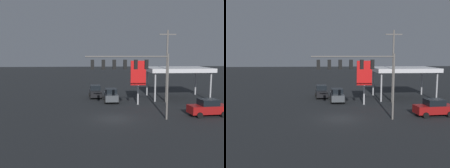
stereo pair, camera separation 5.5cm
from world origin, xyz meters
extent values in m
plane|color=black|center=(0.00, 0.00, 0.00)|extent=(200.00, 200.00, 0.00)
cylinder|color=slate|center=(-5.69, 0.74, 3.53)|extent=(0.20, 0.20, 7.05)
cylinder|color=slate|center=(-1.36, 0.74, 6.75)|extent=(8.66, 0.14, 0.14)
cube|color=black|center=(-3.40, 0.74, 5.93)|extent=(0.36, 0.28, 1.00)
sphere|color=#360505|center=(-3.40, 0.56, 6.23)|extent=(0.22, 0.22, 0.22)
sphere|color=yellow|center=(-3.40, 0.56, 5.93)|extent=(0.22, 0.22, 0.22)
sphere|color=black|center=(-3.40, 0.56, 5.63)|extent=(0.22, 0.22, 0.22)
cube|color=black|center=(-2.27, 0.74, 5.93)|extent=(0.36, 0.28, 1.00)
sphere|color=#360505|center=(-2.27, 0.56, 6.23)|extent=(0.22, 0.22, 0.22)
sphere|color=yellow|center=(-2.27, 0.56, 5.93)|extent=(0.22, 0.22, 0.22)
sphere|color=black|center=(-2.27, 0.56, 5.63)|extent=(0.22, 0.22, 0.22)
cube|color=black|center=(-1.15, 0.74, 5.93)|extent=(0.36, 0.28, 1.00)
sphere|color=#360505|center=(-1.15, 0.56, 6.23)|extent=(0.22, 0.22, 0.22)
sphere|color=yellow|center=(-1.15, 0.56, 5.93)|extent=(0.22, 0.22, 0.22)
sphere|color=black|center=(-1.15, 0.56, 5.63)|extent=(0.22, 0.22, 0.22)
cube|color=black|center=(-0.02, 0.74, 5.93)|extent=(0.36, 0.28, 1.00)
sphere|color=#360505|center=(-0.02, 0.56, 6.23)|extent=(0.22, 0.22, 0.22)
sphere|color=yellow|center=(-0.02, 0.56, 5.93)|extent=(0.22, 0.22, 0.22)
sphere|color=black|center=(-0.02, 0.56, 5.63)|extent=(0.22, 0.22, 0.22)
cube|color=black|center=(1.10, 0.74, 5.93)|extent=(0.36, 0.28, 1.00)
sphere|color=#360505|center=(1.10, 0.56, 6.23)|extent=(0.22, 0.22, 0.22)
sphere|color=yellow|center=(1.10, 0.56, 5.93)|extent=(0.22, 0.22, 0.22)
sphere|color=black|center=(1.10, 0.56, 5.63)|extent=(0.22, 0.22, 0.22)
cube|color=black|center=(2.23, 0.74, 5.93)|extent=(0.36, 0.28, 1.00)
sphere|color=#360505|center=(2.23, 0.56, 6.23)|extent=(0.22, 0.22, 0.22)
sphere|color=yellow|center=(2.23, 0.56, 5.93)|extent=(0.22, 0.22, 0.22)
sphere|color=black|center=(2.23, 0.56, 5.63)|extent=(0.22, 0.22, 0.22)
cylinder|color=slate|center=(-8.35, -8.38, 5.14)|extent=(0.26, 0.26, 10.28)
cube|color=slate|center=(-8.35, -8.38, 9.68)|extent=(2.40, 0.14, 0.14)
cube|color=silver|center=(-11.06, -11.71, 4.53)|extent=(9.58, 6.66, 0.60)
cube|color=red|center=(-11.06, -15.07, 4.53)|extent=(9.58, 0.06, 0.36)
cylinder|color=#B7B7BC|center=(-15.25, -14.45, 2.11)|extent=(0.24, 0.24, 4.23)
cylinder|color=#B7B7BC|center=(-6.87, -14.45, 2.11)|extent=(0.24, 0.24, 4.23)
cylinder|color=#B7B7BC|center=(-15.25, -8.98, 2.11)|extent=(0.24, 0.24, 4.23)
cylinder|color=#B7B7BC|center=(-6.87, -8.98, 2.11)|extent=(0.24, 0.24, 4.23)
cylinder|color=#B7B7BC|center=(-3.99, -7.12, 3.02)|extent=(0.24, 0.24, 6.05)
cube|color=red|center=(-3.99, -7.12, 4.38)|extent=(2.09, 0.24, 3.34)
cube|color=black|center=(-3.99, -7.25, 4.38)|extent=(1.47, 0.04, 1.17)
cube|color=#474C51|center=(-0.41, -9.41, 0.78)|extent=(1.81, 4.40, 0.90)
cube|color=black|center=(-0.41, -9.41, 1.58)|extent=(1.66, 2.00, 0.70)
cylinder|color=black|center=(-1.34, -7.98, 0.33)|extent=(0.22, 0.66, 0.66)
cylinder|color=black|center=(0.50, -7.98, 0.33)|extent=(0.22, 0.66, 0.66)
cylinder|color=black|center=(-1.33, -10.84, 0.33)|extent=(0.22, 0.66, 0.66)
cylinder|color=black|center=(0.51, -10.84, 0.33)|extent=(0.22, 0.66, 0.66)
cube|color=black|center=(1.81, -12.85, 0.76)|extent=(1.93, 3.90, 0.90)
cube|color=black|center=(1.83, -13.15, 1.59)|extent=(1.67, 1.79, 0.76)
cylinder|color=black|center=(0.87, -11.67, 0.31)|extent=(0.26, 0.63, 0.62)
cylinder|color=black|center=(2.60, -11.57, 0.31)|extent=(0.26, 0.63, 0.62)
cylinder|color=black|center=(1.02, -14.14, 0.31)|extent=(0.26, 0.63, 0.62)
cylinder|color=black|center=(2.76, -14.03, 0.31)|extent=(0.26, 0.63, 0.62)
cube|color=maroon|center=(-10.83, -0.41, 0.78)|extent=(4.51, 2.09, 0.90)
cube|color=black|center=(-10.83, -0.41, 1.58)|extent=(2.11, 1.79, 0.70)
cylinder|color=black|center=(-9.46, 0.60, 0.33)|extent=(0.67, 0.26, 0.66)
cylinder|color=black|center=(-9.34, -1.23, 0.33)|extent=(0.67, 0.26, 0.66)
cylinder|color=black|center=(-12.31, 0.41, 0.33)|extent=(0.67, 0.26, 0.66)
cylinder|color=black|center=(-12.19, -1.43, 0.33)|extent=(0.67, 0.26, 0.66)
camera|label=1|loc=(2.21, 26.40, 7.18)|focal=40.00mm
camera|label=2|loc=(2.16, 26.41, 7.18)|focal=40.00mm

